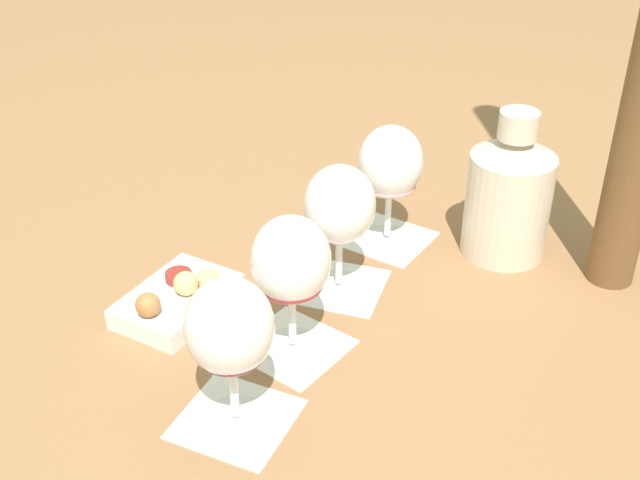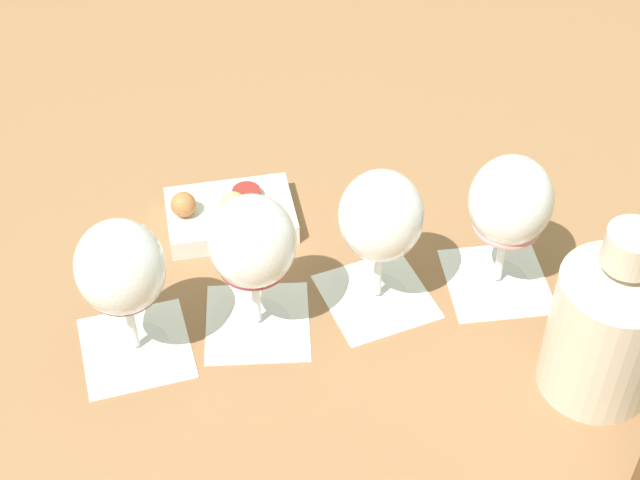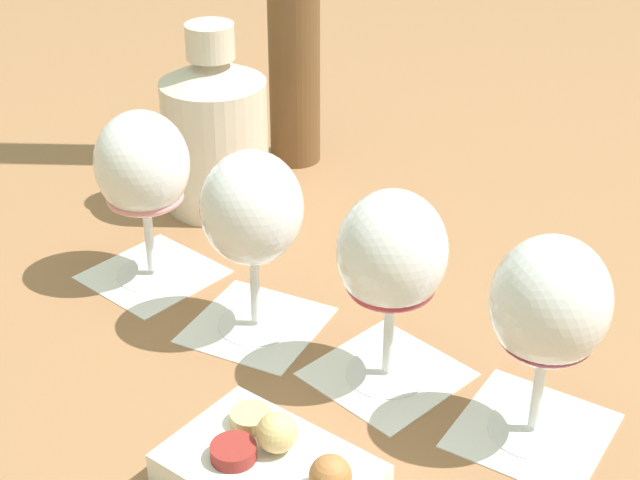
# 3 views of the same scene
# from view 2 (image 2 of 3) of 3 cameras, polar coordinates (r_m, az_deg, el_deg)

# --- Properties ---
(ground_plane) EXTENTS (8.00, 8.00, 0.00)m
(ground_plane) POSITION_cam_2_polar(r_m,az_deg,el_deg) (1.07, 0.09, -4.11)
(ground_plane) COLOR #936642
(tasting_card_0) EXTENTS (0.16, 0.15, 0.00)m
(tasting_card_0) POSITION_cam_2_polar(r_m,az_deg,el_deg) (1.12, 10.22, -2.36)
(tasting_card_0) COLOR white
(tasting_card_0) RESTS_ON ground_plane
(tasting_card_1) EXTENTS (0.16, 0.16, 0.00)m
(tasting_card_1) POSITION_cam_2_polar(r_m,az_deg,el_deg) (1.09, 3.30, -3.28)
(tasting_card_1) COLOR white
(tasting_card_1) RESTS_ON ground_plane
(tasting_card_2) EXTENTS (0.15, 0.15, 0.00)m
(tasting_card_2) POSITION_cam_2_polar(r_m,az_deg,el_deg) (1.06, -3.65, -4.80)
(tasting_card_2) COLOR white
(tasting_card_2) RESTS_ON ground_plane
(tasting_card_3) EXTENTS (0.16, 0.16, 0.00)m
(tasting_card_3) POSITION_cam_2_polar(r_m,az_deg,el_deg) (1.06, -10.64, -6.17)
(tasting_card_3) COLOR white
(tasting_card_3) RESTS_ON ground_plane
(wine_glass_0) EXTENTS (0.09, 0.09, 0.17)m
(wine_glass_0) POSITION_cam_2_polar(r_m,az_deg,el_deg) (1.04, 10.99, 1.95)
(wine_glass_0) COLOR white
(wine_glass_0) RESTS_ON tasting_card_0
(wine_glass_1) EXTENTS (0.09, 0.09, 0.17)m
(wine_glass_1) POSITION_cam_2_polar(r_m,az_deg,el_deg) (1.01, 3.56, 1.06)
(wine_glass_1) COLOR white
(wine_glass_1) RESTS_ON tasting_card_1
(wine_glass_2) EXTENTS (0.09, 0.09, 0.17)m
(wine_glass_2) POSITION_cam_2_polar(r_m,az_deg,el_deg) (0.98, -3.94, -0.46)
(wine_glass_2) COLOR white
(wine_glass_2) RESTS_ON tasting_card_2
(wine_glass_3) EXTENTS (0.09, 0.09, 0.17)m
(wine_glass_3) POSITION_cam_2_polar(r_m,az_deg,el_deg) (0.97, -11.49, -1.91)
(wine_glass_3) COLOR white
(wine_glass_3) RESTS_ON tasting_card_3
(ceramic_vase) EXTENTS (0.11, 0.11, 0.21)m
(ceramic_vase) POSITION_cam_2_polar(r_m,az_deg,el_deg) (0.98, 16.48, -4.60)
(ceramic_vase) COLOR beige
(ceramic_vase) RESTS_ON ground_plane
(snack_dish) EXTENTS (0.17, 0.18, 0.06)m
(snack_dish) POSITION_cam_2_polar(r_m,az_deg,el_deg) (1.16, -5.30, 1.55)
(snack_dish) COLOR white
(snack_dish) RESTS_ON ground_plane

